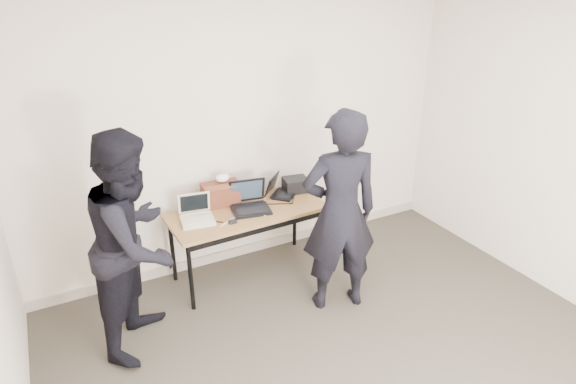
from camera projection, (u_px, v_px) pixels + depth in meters
room at (396, 232)px, 2.95m from camera, size 4.60×4.60×2.80m
desk at (248, 216)px, 4.64m from camera, size 1.52×0.70×0.72m
laptop_beige at (197, 216)px, 4.41m from camera, size 0.33×0.33×0.24m
laptop_center at (249, 203)px, 4.63m from camera, size 0.41×0.40×0.28m
laptop_right at (280, 191)px, 4.92m from camera, size 0.39×0.39×0.21m
leather_satchel at (221, 194)px, 4.67m from camera, size 0.37×0.20×0.25m
tissue at (222, 178)px, 4.62m from camera, size 0.14×0.11×0.08m
equipment_box at (295, 185)px, 5.01m from camera, size 0.27×0.24×0.14m
power_brick at (233, 222)px, 4.38m from camera, size 0.07×0.05×0.03m
cables at (252, 209)px, 4.63m from camera, size 1.15×0.43×0.01m
person_typist at (340, 213)px, 4.11m from camera, size 0.77×0.60×1.85m
person_observer at (135, 242)px, 3.71m from camera, size 1.06×1.11×1.81m
baseboard at (253, 247)px, 5.29m from camera, size 4.50×0.03×0.10m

